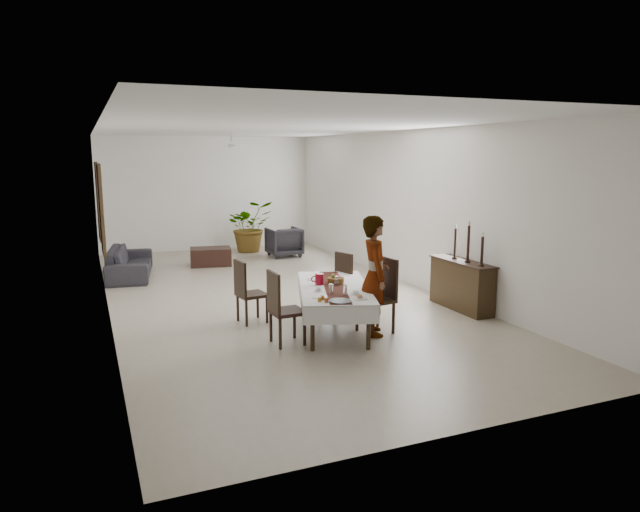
# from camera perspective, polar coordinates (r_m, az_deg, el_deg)

# --- Properties ---
(floor) EXTENTS (6.00, 12.00, 0.00)m
(floor) POSITION_cam_1_polar(r_m,az_deg,el_deg) (11.13, -4.71, -3.97)
(floor) COLOR #AFA38B
(floor) RESTS_ON ground
(ceiling) EXTENTS (6.00, 12.00, 0.02)m
(ceiling) POSITION_cam_1_polar(r_m,az_deg,el_deg) (10.80, -4.96, 12.73)
(ceiling) COLOR silver
(ceiling) RESTS_ON wall_back
(wall_back) EXTENTS (6.00, 0.02, 3.20)m
(wall_back) POSITION_cam_1_polar(r_m,az_deg,el_deg) (16.65, -11.17, 6.16)
(wall_back) COLOR white
(wall_back) RESTS_ON floor
(wall_front) EXTENTS (6.00, 0.02, 3.20)m
(wall_front) POSITION_cam_1_polar(r_m,az_deg,el_deg) (5.50, 14.57, -1.84)
(wall_front) COLOR white
(wall_front) RESTS_ON floor
(wall_left) EXTENTS (0.02, 12.00, 3.20)m
(wall_left) POSITION_cam_1_polar(r_m,az_deg,el_deg) (10.35, -20.89, 3.33)
(wall_left) COLOR white
(wall_left) RESTS_ON floor
(wall_right) EXTENTS (0.02, 12.00, 3.20)m
(wall_right) POSITION_cam_1_polar(r_m,az_deg,el_deg) (12.10, 8.88, 4.78)
(wall_right) COLOR white
(wall_right) RESTS_ON floor
(dining_table_top) EXTENTS (1.53, 2.32, 0.04)m
(dining_table_top) POSITION_cam_1_polar(r_m,az_deg,el_deg) (8.90, 1.42, -3.25)
(dining_table_top) COLOR black
(dining_table_top) RESTS_ON table_leg_fl
(table_leg_fl) EXTENTS (0.08, 0.08, 0.63)m
(table_leg_fl) POSITION_cam_1_polar(r_m,az_deg,el_deg) (7.98, -0.76, -7.33)
(table_leg_fl) COLOR black
(table_leg_fl) RESTS_ON floor
(table_leg_fr) EXTENTS (0.08, 0.08, 0.63)m
(table_leg_fr) POSITION_cam_1_polar(r_m,az_deg,el_deg) (8.06, 4.87, -7.20)
(table_leg_fr) COLOR black
(table_leg_fr) RESTS_ON floor
(table_leg_bl) EXTENTS (0.08, 0.08, 0.63)m
(table_leg_bl) POSITION_cam_1_polar(r_m,az_deg,el_deg) (9.94, -1.39, -3.80)
(table_leg_bl) COLOR black
(table_leg_bl) RESTS_ON floor
(table_leg_br) EXTENTS (0.08, 0.08, 0.63)m
(table_leg_br) POSITION_cam_1_polar(r_m,az_deg,el_deg) (10.00, 3.12, -3.73)
(table_leg_br) COLOR black
(table_leg_br) RESTS_ON floor
(tablecloth_top) EXTENTS (1.74, 2.52, 0.01)m
(tablecloth_top) POSITION_cam_1_polar(r_m,az_deg,el_deg) (8.89, 1.42, -3.08)
(tablecloth_top) COLOR white
(tablecloth_top) RESTS_ON dining_table_top
(tablecloth_drape_left) EXTENTS (0.75, 2.19, 0.27)m
(tablecloth_drape_left) POSITION_cam_1_polar(r_m,az_deg,el_deg) (8.89, -1.95, -3.95)
(tablecloth_drape_left) COLOR white
(tablecloth_drape_left) RESTS_ON dining_table_top
(tablecloth_drape_right) EXTENTS (0.75, 2.19, 0.27)m
(tablecloth_drape_right) POSITION_cam_1_polar(r_m,az_deg,el_deg) (8.98, 4.74, -3.83)
(tablecloth_drape_right) COLOR white
(tablecloth_drape_right) RESTS_ON dining_table_top
(tablecloth_drape_near) EXTENTS (1.00, 0.35, 0.27)m
(tablecloth_drape_near) POSITION_cam_1_polar(r_m,az_deg,el_deg) (7.82, 2.18, -5.93)
(tablecloth_drape_near) COLOR silver
(tablecloth_drape_near) RESTS_ON dining_table_top
(tablecloth_drape_far) EXTENTS (1.00, 0.35, 0.27)m
(tablecloth_drape_far) POSITION_cam_1_polar(r_m,az_deg,el_deg) (10.03, 0.82, -2.30)
(tablecloth_drape_far) COLOR silver
(tablecloth_drape_far) RESTS_ON dining_table_top
(table_runner) EXTENTS (1.01, 2.21, 0.00)m
(table_runner) POSITION_cam_1_polar(r_m,az_deg,el_deg) (8.89, 1.42, -3.04)
(table_runner) COLOR #542418
(table_runner) RESTS_ON tablecloth_top
(red_pitcher) EXTENTS (0.17, 0.17, 0.18)m
(red_pitcher) POSITION_cam_1_polar(r_m,az_deg,el_deg) (8.98, -0.08, -2.32)
(red_pitcher) COLOR maroon
(red_pitcher) RESTS_ON tablecloth_top
(pitcher_handle) EXTENTS (0.11, 0.05, 0.11)m
(pitcher_handle) POSITION_cam_1_polar(r_m,az_deg,el_deg) (8.98, -0.56, -2.33)
(pitcher_handle) COLOR maroon
(pitcher_handle) RESTS_ON red_pitcher
(wine_glass_near) EXTENTS (0.06, 0.06, 0.15)m
(wine_glass_near) POSITION_cam_1_polar(r_m,az_deg,el_deg) (8.32, 2.52, -3.44)
(wine_glass_near) COLOR white
(wine_glass_near) RESTS_ON tablecloth_top
(wine_glass_mid) EXTENTS (0.06, 0.06, 0.15)m
(wine_glass_mid) POSITION_cam_1_polar(r_m,az_deg,el_deg) (8.39, 1.12, -3.32)
(wine_glass_mid) COLOR silver
(wine_glass_mid) RESTS_ON tablecloth_top
(wine_glass_far) EXTENTS (0.06, 0.06, 0.15)m
(wine_glass_far) POSITION_cam_1_polar(r_m,az_deg,el_deg) (8.92, 1.68, -2.51)
(wine_glass_far) COLOR white
(wine_glass_far) RESTS_ON tablecloth_top
(teacup_right) EXTENTS (0.08, 0.08, 0.05)m
(teacup_right) POSITION_cam_1_polar(r_m,az_deg,el_deg) (8.40, 3.58, -3.68)
(teacup_right) COLOR white
(teacup_right) RESTS_ON saucer_right
(saucer_right) EXTENTS (0.13, 0.13, 0.01)m
(saucer_right) POSITION_cam_1_polar(r_m,az_deg,el_deg) (8.40, 3.57, -3.82)
(saucer_right) COLOR silver
(saucer_right) RESTS_ON tablecloth_top
(teacup_left) EXTENTS (0.08, 0.08, 0.05)m
(teacup_left) POSITION_cam_1_polar(r_m,az_deg,el_deg) (8.56, -0.18, -3.38)
(teacup_left) COLOR silver
(teacup_left) RESTS_ON saucer_left
(saucer_left) EXTENTS (0.13, 0.13, 0.01)m
(saucer_left) POSITION_cam_1_polar(r_m,az_deg,el_deg) (8.57, -0.18, -3.52)
(saucer_left) COLOR white
(saucer_left) RESTS_ON tablecloth_top
(plate_near_right) EXTENTS (0.21, 0.21, 0.01)m
(plate_near_right) POSITION_cam_1_polar(r_m,az_deg,el_deg) (8.15, 4.00, -4.26)
(plate_near_right) COLOR white
(plate_near_right) RESTS_ON tablecloth_top
(bread_near_right) EXTENTS (0.08, 0.08, 0.08)m
(bread_near_right) POSITION_cam_1_polar(r_m,az_deg,el_deg) (8.14, 4.00, -4.09)
(bread_near_right) COLOR tan
(bread_near_right) RESTS_ON plate_near_right
(plate_near_left) EXTENTS (0.21, 0.21, 0.01)m
(plate_near_left) POSITION_cam_1_polar(r_m,az_deg,el_deg) (8.22, -0.02, -4.10)
(plate_near_left) COLOR white
(plate_near_left) RESTS_ON tablecloth_top
(plate_far_left) EXTENTS (0.21, 0.21, 0.01)m
(plate_far_left) POSITION_cam_1_polar(r_m,az_deg,el_deg) (9.35, -0.60, -2.35)
(plate_far_left) COLOR silver
(plate_far_left) RESTS_ON tablecloth_top
(serving_tray) EXTENTS (0.32, 0.32, 0.02)m
(serving_tray) POSITION_cam_1_polar(r_m,az_deg,el_deg) (7.98, 2.03, -4.53)
(serving_tray) COLOR #3C3D41
(serving_tray) RESTS_ON tablecloth_top
(jam_jar_a) EXTENTS (0.06, 0.06, 0.07)m
(jam_jar_a) POSITION_cam_1_polar(r_m,az_deg,el_deg) (7.93, 0.64, -4.43)
(jam_jar_a) COLOR #914015
(jam_jar_a) RESTS_ON tablecloth_top
(jam_jar_b) EXTENTS (0.06, 0.06, 0.07)m
(jam_jar_b) POSITION_cam_1_polar(r_m,az_deg,el_deg) (7.98, -0.04, -4.34)
(jam_jar_b) COLOR #9B6816
(jam_jar_b) RESTS_ON tablecloth_top
(jam_jar_c) EXTENTS (0.06, 0.06, 0.07)m
(jam_jar_c) POSITION_cam_1_polar(r_m,az_deg,el_deg) (8.07, 0.24, -4.18)
(jam_jar_c) COLOR brown
(jam_jar_c) RESTS_ON tablecloth_top
(fruit_basket) EXTENTS (0.27, 0.27, 0.09)m
(fruit_basket) POSITION_cam_1_polar(r_m,az_deg,el_deg) (9.10, 1.57, -2.45)
(fruit_basket) COLOR brown
(fruit_basket) RESTS_ON tablecloth_top
(fruit_red) EXTENTS (0.08, 0.08, 0.08)m
(fruit_red) POSITION_cam_1_polar(r_m,az_deg,el_deg) (9.11, 1.73, -2.01)
(fruit_red) COLOR #A61A10
(fruit_red) RESTS_ON fruit_basket
(fruit_green) EXTENTS (0.07, 0.07, 0.07)m
(fruit_green) POSITION_cam_1_polar(r_m,az_deg,el_deg) (9.11, 1.33, -2.01)
(fruit_green) COLOR #587723
(fruit_green) RESTS_ON fruit_basket
(chair_right_near_seat) EXTENTS (0.55, 0.55, 0.06)m
(chair_right_near_seat) POSITION_cam_1_polar(r_m,az_deg,el_deg) (8.79, 5.56, -4.40)
(chair_right_near_seat) COLOR black
(chair_right_near_seat) RESTS_ON chair_right_near_leg_fl
(chair_right_near_leg_fl) EXTENTS (0.06, 0.06, 0.48)m
(chair_right_near_leg_fl) POSITION_cam_1_polar(r_m,az_deg,el_deg) (8.82, 7.35, -6.19)
(chair_right_near_leg_fl) COLOR black
(chair_right_near_leg_fl) RESTS_ON floor
(chair_right_near_leg_fr) EXTENTS (0.06, 0.06, 0.48)m
(chair_right_near_leg_fr) POSITION_cam_1_polar(r_m,az_deg,el_deg) (9.12, 5.80, -5.60)
(chair_right_near_leg_fr) COLOR black
(chair_right_near_leg_fr) RESTS_ON floor
(chair_right_near_leg_bl) EXTENTS (0.06, 0.06, 0.48)m
(chair_right_near_leg_bl) POSITION_cam_1_polar(r_m,az_deg,el_deg) (8.59, 5.24, -6.60)
(chair_right_near_leg_bl) COLOR black
(chair_right_near_leg_bl) RESTS_ON floor
(chair_right_near_leg_br) EXTENTS (0.06, 0.06, 0.48)m
(chair_right_near_leg_br) POSITION_cam_1_polar(r_m,az_deg,el_deg) (8.90, 3.73, -5.98)
(chair_right_near_leg_br) COLOR black
(chair_right_near_leg_br) RESTS_ON floor
(chair_right_near_back) EXTENTS (0.11, 0.49, 0.62)m
(chair_right_near_back) POSITION_cam_1_polar(r_m,az_deg,el_deg) (8.84, 6.75, -2.13)
(chair_right_near_back) COLOR black
(chair_right_near_back) RESTS_ON chair_right_near_seat
(chair_right_far_seat) EXTENTS (0.54, 0.54, 0.05)m
(chair_right_far_seat) POSITION_cam_1_polar(r_m,az_deg,el_deg) (9.85, 1.52, -3.09)
(chair_right_far_seat) COLOR black
(chair_right_far_seat) RESTS_ON chair_right_far_leg_fl
(chair_right_far_leg_fl) EXTENTS (0.05, 0.05, 0.43)m
(chair_right_far_leg_fl) POSITION_cam_1_polar(r_m,az_deg,el_deg) (9.89, 2.97, -4.47)
(chair_right_far_leg_fl) COLOR black
(chair_right_far_leg_fl) RESTS_ON floor
(chair_right_far_leg_fr) EXTENTS (0.05, 0.05, 0.43)m
(chair_right_far_leg_fr) POSITION_cam_1_polar(r_m,az_deg,el_deg) (10.15, 1.60, -4.08)
(chair_right_far_leg_fr) COLOR black
(chair_right_far_leg_fr) RESTS_ON floor
(chair_right_far_leg_bl) EXTENTS (0.05, 0.05, 0.43)m
(chair_right_far_leg_bl) POSITION_cam_1_polar(r_m,az_deg,el_deg) (9.66, 1.43, -4.81)
(chair_right_far_leg_bl) COLOR black
(chair_right_far_leg_bl) RESTS_ON floor
(chair_right_far_leg_br) EXTENTS (0.05, 0.05, 0.43)m
(chair_right_far_leg_br) POSITION_cam_1_polar(r_m,az_deg,el_deg) (9.92, 0.06, -4.41)
(chair_right_far_leg_br) COLOR black
(chair_right_far_leg_br) RESTS_ON floor
(chair_right_far_back) EXTENTS (0.17, 0.43, 0.55)m
(chair_right_far_back) POSITION_cam_1_polar(r_m,az_deg,el_deg) (9.91, 2.39, -1.25)
(chair_right_far_back) COLOR black
(chair_right_far_back) RESTS_ON chair_right_far_seat
(chair_left_near_seat) EXTENTS (0.48, 0.48, 0.05)m
(chair_left_near_seat) POSITION_cam_1_polar(r_m,az_deg,el_deg) (8.24, -3.28, -5.58)
(chair_left_near_seat) COLOR black
(chair_left_near_seat) RESTS_ON chair_left_near_leg_fl
(chair_left_near_leg_fl) EXTENTS (0.05, 0.05, 0.45)m
(chair_left_near_leg_fl) POSITION_cam_1_polar(r_m,az_deg,el_deg) (8.42, -4.93, -7.05)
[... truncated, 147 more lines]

